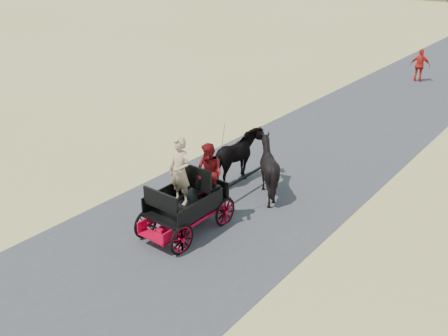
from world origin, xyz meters
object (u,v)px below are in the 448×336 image
Objects in this scene: horse_left at (238,159)px; pedestrian at (420,65)px; horse_right at (268,168)px; carriage at (186,218)px.

pedestrian reaches higher than horse_left.
horse_right is (1.10, 0.00, 0.00)m from horse_left.
pedestrian is at bearing -87.14° from horse_right.
pedestrian reaches higher than horse_right.
carriage is at bearing 79.61° from horse_right.
carriage is 1.20× the size of horse_left.
horse_left reaches higher than carriage.
pedestrian is at bearing 90.73° from carriage.
carriage is 1.41× the size of horse_right.
horse_left is at bearing 100.39° from carriage.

